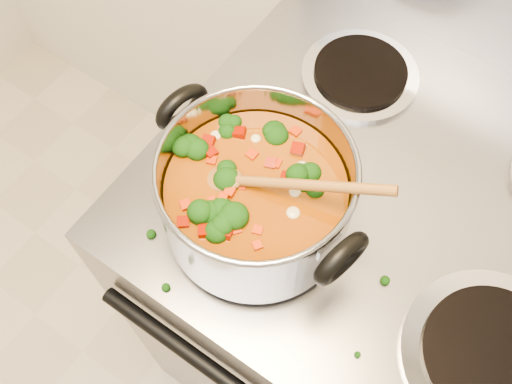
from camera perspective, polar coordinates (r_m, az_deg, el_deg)
electric_range at (r=1.24m, az=10.73°, el=-10.35°), size 0.74×0.67×1.08m
stockpot at (r=0.71m, az=-0.01°, el=-0.40°), size 0.31×0.24×0.15m
wooden_spoon at (r=0.68m, az=0.62°, el=1.01°), size 0.23×0.10×0.09m
cooktop_crumbs at (r=0.78m, az=2.87°, el=-3.41°), size 0.23×0.31×0.01m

